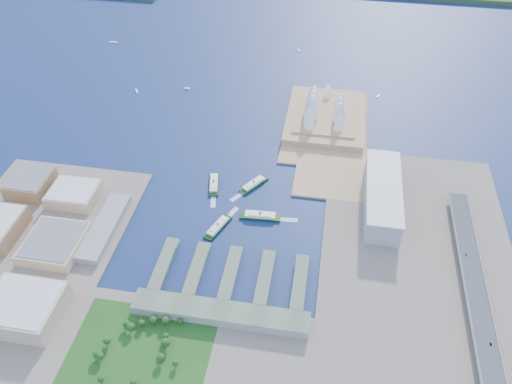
% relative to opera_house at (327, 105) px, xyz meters
% --- Properties ---
extents(ground, '(3000.00, 3000.00, 0.00)m').
position_rel_opera_house_xyz_m(ground, '(-105.00, -280.00, -32.00)').
color(ground, '#0E1A41').
rests_on(ground, ground).
extents(west_land, '(220.00, 390.00, 3.00)m').
position_rel_opera_house_xyz_m(west_land, '(-355.00, -385.00, -30.50)').
color(west_land, '#7A6B5D').
rests_on(west_land, ground).
extents(south_land, '(720.00, 180.00, 3.00)m').
position_rel_opera_house_xyz_m(south_land, '(-105.00, -490.00, -30.50)').
color(south_land, '#7A6B5D').
rests_on(south_land, ground).
extents(east_land, '(240.00, 500.00, 3.00)m').
position_rel_opera_house_xyz_m(east_land, '(135.00, -330.00, -30.50)').
color(east_land, '#7A6B5D').
rests_on(east_land, ground).
extents(peninsula, '(135.00, 220.00, 3.00)m').
position_rel_opera_house_xyz_m(peninsula, '(2.50, -20.00, -30.50)').
color(peninsula, tan).
rests_on(peninsula, ground).
extents(opera_house, '(134.00, 180.00, 58.00)m').
position_rel_opera_house_xyz_m(opera_house, '(0.00, 0.00, 0.00)').
color(opera_house, white).
rests_on(opera_house, peninsula).
extents(toaster_building, '(45.00, 155.00, 35.00)m').
position_rel_opera_house_xyz_m(toaster_building, '(90.00, -200.00, -11.50)').
color(toaster_building, '#97979C').
rests_on(toaster_building, east_land).
extents(expressway, '(26.00, 340.00, 11.85)m').
position_rel_opera_house_xyz_m(expressway, '(195.00, -340.00, -23.07)').
color(expressway, gray).
rests_on(expressway, east_land).
extents(west_buildings, '(200.00, 280.00, 27.00)m').
position_rel_opera_house_xyz_m(west_buildings, '(-355.00, -350.00, -15.50)').
color(west_buildings, '#946E4A').
rests_on(west_buildings, west_land).
extents(ferry_wharves, '(184.00, 90.00, 9.30)m').
position_rel_opera_house_xyz_m(ferry_wharves, '(-91.00, -355.00, -27.35)').
color(ferry_wharves, '#526149').
rests_on(ferry_wharves, ground).
extents(terminal_building, '(200.00, 28.00, 12.00)m').
position_rel_opera_house_xyz_m(terminal_building, '(-90.00, -415.00, -23.00)').
color(terminal_building, gray).
rests_on(terminal_building, south_land).
extents(park, '(150.00, 110.00, 16.00)m').
position_rel_opera_house_xyz_m(park, '(-165.00, -470.00, -21.00)').
color(park, '#194714').
rests_on(park, south_land).
extents(ferry_a, '(22.98, 52.82, 9.69)m').
position_rel_opera_house_xyz_m(ferry_a, '(-149.56, -194.91, -27.15)').
color(ferry_a, '#0C3313').
rests_on(ferry_a, ground).
extents(ferry_b, '(38.93, 48.08, 9.42)m').
position_rel_opera_house_xyz_m(ferry_b, '(-91.62, -186.03, -27.29)').
color(ferry_b, '#0C3313').
rests_on(ferry_b, ground).
extents(ferry_c, '(30.56, 51.62, 9.54)m').
position_rel_opera_house_xyz_m(ferry_c, '(-124.19, -279.05, -27.23)').
color(ferry_c, '#0C3313').
rests_on(ferry_c, ground).
extents(ferry_d, '(55.88, 17.14, 10.43)m').
position_rel_opera_house_xyz_m(ferry_d, '(-71.84, -249.62, -26.78)').
color(ferry_d, '#0C3313').
rests_on(ferry_d, ground).
extents(boat_a, '(10.54, 14.76, 2.86)m').
position_rel_opera_house_xyz_m(boat_a, '(-351.34, 37.31, -30.57)').
color(boat_a, white).
rests_on(boat_a, ground).
extents(boat_b, '(11.46, 4.29, 3.06)m').
position_rel_opera_house_xyz_m(boat_b, '(-261.63, 62.02, -30.47)').
color(boat_b, white).
rests_on(boat_b, ground).
extents(boat_c, '(6.82, 11.44, 2.48)m').
position_rel_opera_house_xyz_m(boat_c, '(90.75, 94.57, -30.76)').
color(boat_c, white).
rests_on(boat_c, ground).
extents(boat_d, '(17.78, 4.19, 2.99)m').
position_rel_opera_house_xyz_m(boat_d, '(-470.71, 222.46, -30.51)').
color(boat_d, white).
rests_on(boat_d, ground).
extents(boat_e, '(5.84, 11.17, 2.62)m').
position_rel_opera_house_xyz_m(boat_e, '(-71.92, 250.63, -30.69)').
color(boat_e, white).
rests_on(boat_e, ground).
extents(car_b, '(1.26, 3.62, 1.19)m').
position_rel_opera_house_xyz_m(car_b, '(199.00, -408.76, -16.55)').
color(car_b, slate).
rests_on(car_b, expressway).
extents(car_c, '(1.79, 4.41, 1.28)m').
position_rel_opera_house_xyz_m(car_c, '(191.00, -284.89, -16.51)').
color(car_c, slate).
rests_on(car_c, expressway).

